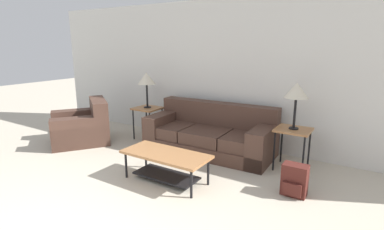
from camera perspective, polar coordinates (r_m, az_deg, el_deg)
name	(u,v)px	position (r m, az deg, el deg)	size (l,w,h in m)	color
wall_back	(237,75)	(5.39, 8.58, 7.63)	(8.98, 0.06, 2.60)	silver
couch	(210,135)	(5.19, 3.50, -3.82)	(2.21, 1.01, 0.82)	#4C3328
armchair	(83,127)	(6.06, -20.13, -2.22)	(1.35, 1.36, 0.80)	#4C3328
coffee_table	(166,160)	(4.09, -5.00, -8.60)	(1.20, 0.54, 0.41)	#A87042
side_table_left	(148,111)	(5.88, -8.45, 0.70)	(0.49, 0.46, 0.62)	#A87042
side_table_right	(293,134)	(4.63, 18.70, -3.40)	(0.49, 0.46, 0.62)	#A87042
table_lamp_left	(146,79)	(5.78, -8.66, 6.79)	(0.34, 0.34, 0.68)	black
table_lamp_right	(297,91)	(4.49, 19.30, 4.30)	(0.34, 0.34, 0.68)	black
backpack	(294,180)	(3.97, 18.93, -11.71)	(0.30, 0.26, 0.40)	#4C1E19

